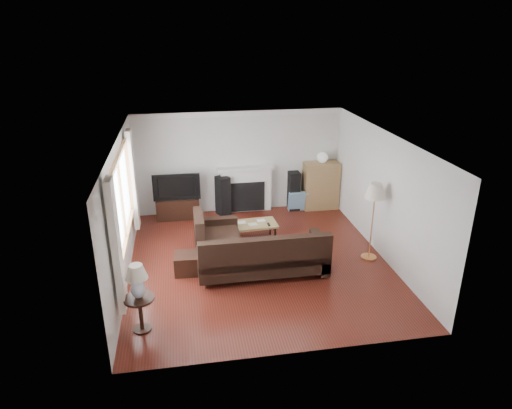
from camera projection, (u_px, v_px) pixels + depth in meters
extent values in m
cube|color=#571C13|center=(259.00, 261.00, 9.07)|extent=(5.10, 5.60, 0.04)
cube|color=white|center=(259.00, 138.00, 8.14)|extent=(5.10, 5.60, 0.04)
cube|color=silver|center=(239.00, 162.00, 11.12)|extent=(5.00, 0.04, 2.50)
cube|color=silver|center=(294.00, 278.00, 6.09)|extent=(5.00, 0.04, 2.50)
cube|color=silver|center=(122.00, 212.00, 8.21)|extent=(0.04, 5.50, 2.50)
cube|color=silver|center=(383.00, 195.00, 9.00)|extent=(0.04, 5.50, 2.50)
cube|color=brown|center=(122.00, 200.00, 7.93)|extent=(0.12, 2.74, 1.54)
cube|color=white|center=(116.00, 247.00, 6.60)|extent=(0.10, 0.35, 2.10)
cube|color=white|center=(133.00, 180.00, 9.38)|extent=(0.10, 0.35, 2.10)
cube|color=white|center=(246.00, 189.00, 11.29)|extent=(1.40, 0.26, 1.15)
cube|color=black|center=(178.00, 208.00, 11.01)|extent=(1.02, 0.46, 0.51)
imported|color=black|center=(176.00, 185.00, 10.80)|extent=(1.10, 0.14, 0.63)
cube|color=black|center=(223.00, 196.00, 11.12)|extent=(0.38, 0.40, 0.97)
cube|color=black|center=(294.00, 191.00, 11.43)|extent=(0.27, 0.33, 0.97)
cube|color=#997647|center=(321.00, 186.00, 11.46)|extent=(0.87, 0.41, 1.20)
sphere|color=white|center=(322.00, 158.00, 11.19)|extent=(0.26, 0.26, 0.26)
cube|color=black|center=(262.00, 253.00, 8.49)|extent=(2.61, 1.91, 0.84)
cube|color=#997E49|center=(252.00, 232.00, 9.86)|extent=(1.08, 0.63, 0.41)
cube|color=black|center=(187.00, 263.00, 8.61)|extent=(0.47, 0.47, 0.38)
cube|color=#CC8446|center=(372.00, 222.00, 8.92)|extent=(0.49, 0.49, 1.59)
cube|color=black|center=(141.00, 314.00, 6.96)|extent=(0.46, 0.46, 0.58)
cube|color=silver|center=(137.00, 282.00, 6.74)|extent=(0.34, 0.34, 0.55)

